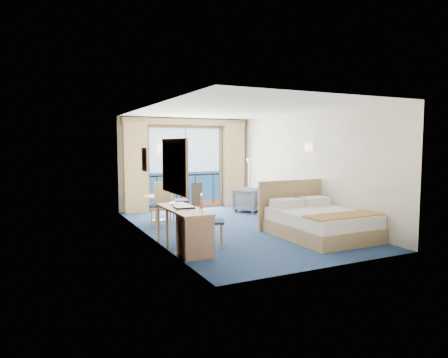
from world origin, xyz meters
TOP-DOWN VIEW (x-y plane):
  - floor at (0.00, 0.00)m, footprint 6.50×6.50m
  - room_walls at (0.00, 0.00)m, footprint 4.04×6.54m
  - balcony_door at (-0.01, 3.22)m, footprint 2.36×0.03m
  - curtain_left at (-1.55, 3.07)m, footprint 0.65×0.22m
  - curtain_right at (1.55, 3.07)m, footprint 0.65×0.22m
  - pelmet at (0.00, 3.10)m, footprint 3.80×0.25m
  - mirror at (-1.97, -1.50)m, footprint 0.05×1.25m
  - wall_print at (-1.97, 0.45)m, footprint 0.04×0.42m
  - sconce_left at (-1.94, -0.60)m, footprint 0.18×0.18m
  - sconce_right at (1.94, -0.15)m, footprint 0.18×0.18m
  - bed at (1.17, -1.52)m, footprint 1.76×2.10m
  - nightstand at (1.77, -0.16)m, footprint 0.42×0.40m
  - phone at (1.82, -0.17)m, footprint 0.20×0.17m
  - armchair at (1.40, 1.84)m, footprint 1.01×1.02m
  - floor_lamp at (1.61, 2.22)m, footprint 0.21×0.21m
  - desk at (-1.71, -1.66)m, footprint 0.56×1.62m
  - desk_chair at (-1.24, -1.26)m, footprint 0.57×0.56m
  - folder at (-1.69, -1.21)m, footprint 0.37×0.30m
  - desk_lamp at (-1.74, -0.68)m, footprint 0.12×0.12m
  - round_table at (-1.35, 1.63)m, footprint 0.71×0.71m
  - table_chair_a at (-0.95, 1.46)m, footprint 0.49×0.48m
  - table_chair_b at (-1.42, 1.03)m, footprint 0.61×0.62m

SIDE VIEW (x-z plane):
  - floor at x=0.00m, z-range 0.00..0.00m
  - nightstand at x=1.77m, z-range 0.00..0.55m
  - bed at x=1.17m, z-range -0.24..0.87m
  - armchair at x=1.40m, z-range 0.00..0.68m
  - desk at x=-1.71m, z-range 0.04..0.80m
  - round_table at x=-1.35m, z-range 0.17..0.81m
  - desk_chair at x=-1.24m, z-range 0.06..1.06m
  - table_chair_b at x=-1.42m, z-range 0.07..1.09m
  - table_chair_a at x=-0.95m, z-range 0.07..1.11m
  - phone at x=1.82m, z-range 0.55..0.63m
  - folder at x=-1.69m, z-range 0.76..0.79m
  - desk_lamp at x=-1.74m, z-range 0.87..1.33m
  - balcony_door at x=-0.01m, z-range -0.12..2.40m
  - floor_lamp at x=1.61m, z-range 0.39..1.90m
  - curtain_left at x=-1.55m, z-range 0.00..2.55m
  - curtain_right at x=1.55m, z-range 0.00..2.55m
  - mirror at x=-1.97m, z-range 1.08..2.03m
  - wall_print at x=-1.97m, z-range 1.34..1.86m
  - room_walls at x=0.00m, z-range 0.42..3.14m
  - sconce_left at x=-1.94m, z-range 1.76..1.94m
  - sconce_right at x=1.94m, z-range 1.76..1.94m
  - pelmet at x=0.00m, z-range 2.49..2.67m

